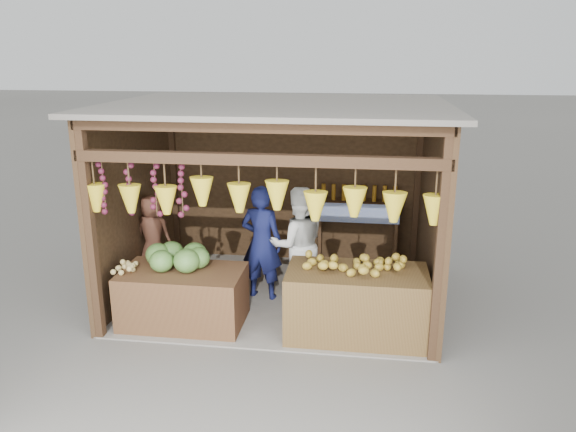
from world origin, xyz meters
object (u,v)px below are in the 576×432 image
at_px(counter_left, 183,297).
at_px(vendor_seated, 153,234).
at_px(woman_standing, 298,244).
at_px(man_standing, 262,243).
at_px(counter_right, 356,304).

bearing_deg(counter_left, vendor_seated, 126.81).
bearing_deg(woman_standing, man_standing, -16.95).
relative_size(counter_left, counter_right, 0.91).
distance_m(counter_left, man_standing, 1.30).
xyz_separation_m(counter_left, vendor_seated, (-0.72, 0.96, 0.48)).
bearing_deg(man_standing, woman_standing, -167.11).
xyz_separation_m(counter_left, woman_standing, (1.32, 0.91, 0.44)).
xyz_separation_m(counter_right, woman_standing, (-0.81, 0.95, 0.38)).
relative_size(woman_standing, vendor_seated, 1.41).
height_order(man_standing, vendor_seated, man_standing).
relative_size(counter_right, woman_standing, 1.03).
relative_size(counter_left, vendor_seated, 1.32).
height_order(counter_left, counter_right, counter_right).
distance_m(counter_left, counter_right, 2.13).
height_order(man_standing, woman_standing, man_standing).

